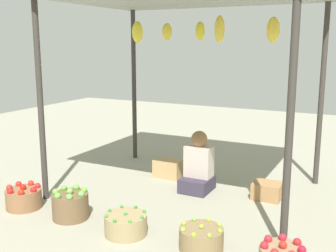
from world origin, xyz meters
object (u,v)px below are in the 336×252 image
object	(u,v)px
basket_green_apples	(70,205)
wooden_crate_stacked_rear	(267,191)
vendor_person	(198,168)
basket_green_chilies	(126,224)
wooden_crate_near_vendor	(168,168)
basket_limes	(201,238)
basket_red_tomatoes	(24,198)

from	to	relation	value
basket_green_apples	wooden_crate_stacked_rear	bearing A→B (deg)	41.30
vendor_person	basket_green_apples	world-z (taller)	vendor_person
wooden_crate_stacked_rear	basket_green_chilies	bearing A→B (deg)	-122.39
wooden_crate_near_vendor	wooden_crate_stacked_rear	distance (m)	1.47
basket_green_chilies	wooden_crate_near_vendor	world-z (taller)	wooden_crate_near_vendor
basket_limes	wooden_crate_near_vendor	world-z (taller)	wooden_crate_near_vendor
vendor_person	basket_green_chilies	bearing A→B (deg)	-95.43
wooden_crate_stacked_rear	basket_limes	bearing A→B (deg)	-98.43
basket_green_chilies	wooden_crate_stacked_rear	xyz separation A→B (m)	(1.02, 1.60, -0.00)
basket_red_tomatoes	vendor_person	bearing A→B (deg)	43.06
basket_green_apples	vendor_person	bearing A→B (deg)	58.42
basket_limes	wooden_crate_near_vendor	size ratio (longest dim) A/B	1.06
basket_green_apples	basket_limes	size ratio (longest dim) A/B	0.95
basket_limes	wooden_crate_near_vendor	xyz separation A→B (m)	(-1.23, 1.74, 0.02)
basket_red_tomatoes	basket_green_chilies	distance (m)	1.42
vendor_person	basket_limes	distance (m)	1.59
vendor_person	wooden_crate_stacked_rear	bearing A→B (deg)	6.76
basket_red_tomatoes	basket_limes	world-z (taller)	basket_red_tomatoes
vendor_person	basket_limes	xyz separation A→B (m)	(0.64, -1.44, -0.19)
basket_green_chilies	basket_red_tomatoes	bearing A→B (deg)	178.42
basket_red_tomatoes	wooden_crate_stacked_rear	distance (m)	2.89
vendor_person	basket_red_tomatoes	distance (m)	2.14
basket_limes	wooden_crate_stacked_rear	size ratio (longest dim) A/B	1.21
basket_green_apples	wooden_crate_stacked_rear	distance (m)	2.34
vendor_person	wooden_crate_near_vendor	world-z (taller)	vendor_person
basket_limes	wooden_crate_stacked_rear	world-z (taller)	basket_limes
basket_red_tomatoes	wooden_crate_stacked_rear	bearing A→B (deg)	32.69
vendor_person	basket_green_chilies	size ratio (longest dim) A/B	1.83
vendor_person	wooden_crate_near_vendor	bearing A→B (deg)	152.84
basket_red_tomatoes	basket_green_apples	distance (m)	0.68
basket_green_chilies	wooden_crate_stacked_rear	world-z (taller)	basket_green_chilies
basket_limes	wooden_crate_near_vendor	bearing A→B (deg)	125.15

